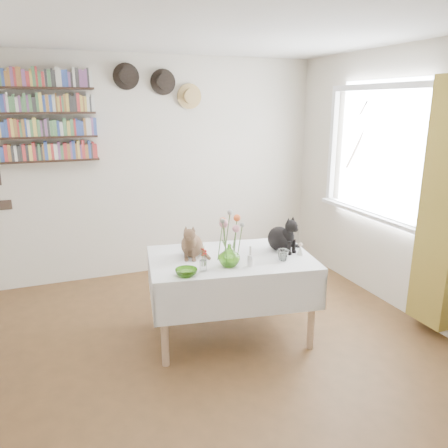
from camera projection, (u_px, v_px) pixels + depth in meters
name	position (u px, v px, depth m)	size (l,w,h in m)	color
room	(223.00, 212.00, 3.02)	(4.08, 4.58, 2.58)	brown
window	(376.00, 163.00, 4.39)	(0.12, 1.52, 1.32)	white
curtain	(442.00, 207.00, 3.61)	(0.12, 0.38, 2.10)	brown
dining_table	(231.00, 277.00, 3.72)	(1.48, 1.08, 0.73)	white
tabby_cat	(192.00, 239.00, 3.65)	(0.20, 0.25, 0.30)	brown
black_cat	(280.00, 232.00, 3.79)	(0.22, 0.28, 0.33)	black
flower_vase	(229.00, 255.00, 3.44)	(0.17, 0.17, 0.18)	#81C845
green_bowl	(186.00, 272.00, 3.27)	(0.17, 0.17, 0.05)	#81C845
drinking_glass	(283.00, 255.00, 3.58)	(0.10, 0.10, 0.09)	white
candlestick	(250.00, 259.00, 3.45)	(0.05, 0.05, 0.17)	white
berry_jar	(203.00, 259.00, 3.34)	(0.05, 0.05, 0.22)	white
porcelain_figurine	(300.00, 249.00, 3.71)	(0.06, 0.06, 0.11)	white
flower_bouquet	(229.00, 225.00, 3.38)	(0.17, 0.13, 0.39)	#4C7233
bookshelf_unit	(45.00, 117.00, 4.42)	(1.00, 0.16, 0.91)	black
wall_hats	(161.00, 85.00, 4.78)	(0.98, 0.09, 0.48)	black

